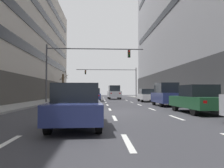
# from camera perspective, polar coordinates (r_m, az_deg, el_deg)

# --- Properties ---
(ground_plane) EXTENTS (120.00, 120.00, 0.00)m
(ground_plane) POSITION_cam_1_polar(r_m,az_deg,el_deg) (13.65, -0.21, -7.46)
(ground_plane) COLOR #38383D
(lane_stripe_l1_s2) EXTENTS (0.16, 2.00, 0.01)m
(lane_stripe_l1_s2) POSITION_cam_1_polar(r_m,az_deg,el_deg) (6.19, -26.55, -14.00)
(lane_stripe_l1_s2) COLOR silver
(lane_stripe_l1_s2) RESTS_ON ground
(lane_stripe_l1_s3) EXTENTS (0.16, 2.00, 0.01)m
(lane_stripe_l1_s3) POSITION_cam_1_polar(r_m,az_deg,el_deg) (10.91, -15.99, -8.77)
(lane_stripe_l1_s3) COLOR silver
(lane_stripe_l1_s3) RESTS_ON ground
(lane_stripe_l1_s4) EXTENTS (0.16, 2.00, 0.01)m
(lane_stripe_l1_s4) POSITION_cam_1_polar(r_m,az_deg,el_deg) (15.80, -11.96, -6.65)
(lane_stripe_l1_s4) COLOR silver
(lane_stripe_l1_s4) RESTS_ON ground
(lane_stripe_l1_s5) EXTENTS (0.16, 2.00, 0.01)m
(lane_stripe_l1_s5) POSITION_cam_1_polar(r_m,az_deg,el_deg) (20.74, -9.87, -5.52)
(lane_stripe_l1_s5) COLOR silver
(lane_stripe_l1_s5) RESTS_ON ground
(lane_stripe_l1_s6) EXTENTS (0.16, 2.00, 0.01)m
(lane_stripe_l1_s6) POSITION_cam_1_polar(r_m,az_deg,el_deg) (25.71, -8.58, -4.82)
(lane_stripe_l1_s6) COLOR silver
(lane_stripe_l1_s6) RESTS_ON ground
(lane_stripe_l1_s7) EXTENTS (0.16, 2.00, 0.01)m
(lane_stripe_l1_s7) POSITION_cam_1_polar(r_m,az_deg,el_deg) (30.69, -7.71, -4.35)
(lane_stripe_l1_s7) COLOR silver
(lane_stripe_l1_s7) RESTS_ON ground
(lane_stripe_l1_s8) EXTENTS (0.16, 2.00, 0.01)m
(lane_stripe_l1_s8) POSITION_cam_1_polar(r_m,az_deg,el_deg) (35.67, -7.09, -4.01)
(lane_stripe_l1_s8) COLOR silver
(lane_stripe_l1_s8) RESTS_ON ground
(lane_stripe_l1_s9) EXTENTS (0.16, 2.00, 0.01)m
(lane_stripe_l1_s9) POSITION_cam_1_polar(r_m,az_deg,el_deg) (40.66, -6.62, -3.75)
(lane_stripe_l1_s9) COLOR silver
(lane_stripe_l1_s9) RESTS_ON ground
(lane_stripe_l1_s10) EXTENTS (0.16, 2.00, 0.01)m
(lane_stripe_l1_s10) POSITION_cam_1_polar(r_m,az_deg,el_deg) (45.65, -6.25, -3.55)
(lane_stripe_l1_s10) COLOR silver
(lane_stripe_l1_s10) RESTS_ON ground
(lane_stripe_l2_s2) EXTENTS (0.16, 2.00, 0.01)m
(lane_stripe_l2_s2) POSITION_cam_1_polar(r_m,az_deg,el_deg) (5.76, 4.18, -15.12)
(lane_stripe_l2_s2) COLOR silver
(lane_stripe_l2_s2) RESTS_ON ground
(lane_stripe_l2_s3) EXTENTS (0.16, 2.00, 0.01)m
(lane_stripe_l2_s3) POSITION_cam_1_polar(r_m,az_deg,el_deg) (10.67, 0.66, -9.00)
(lane_stripe_l2_s3) COLOR silver
(lane_stripe_l2_s3) RESTS_ON ground
(lane_stripe_l2_s4) EXTENTS (0.16, 2.00, 0.01)m
(lane_stripe_l2_s4) POSITION_cam_1_polar(r_m,az_deg,el_deg) (15.64, -0.60, -6.74)
(lane_stripe_l2_s4) COLOR silver
(lane_stripe_l2_s4) RESTS_ON ground
(lane_stripe_l2_s5) EXTENTS (0.16, 2.00, 0.01)m
(lane_stripe_l2_s5) POSITION_cam_1_polar(r_m,az_deg,el_deg) (20.62, -1.25, -5.57)
(lane_stripe_l2_s5) COLOR silver
(lane_stripe_l2_s5) RESTS_ON ground
(lane_stripe_l2_s6) EXTENTS (0.16, 2.00, 0.01)m
(lane_stripe_l2_s6) POSITION_cam_1_polar(r_m,az_deg,el_deg) (25.61, -1.64, -4.85)
(lane_stripe_l2_s6) COLOR silver
(lane_stripe_l2_s6) RESTS_ON ground
(lane_stripe_l2_s7) EXTENTS (0.16, 2.00, 0.01)m
(lane_stripe_l2_s7) POSITION_cam_1_polar(r_m,az_deg,el_deg) (30.60, -1.91, -4.37)
(lane_stripe_l2_s7) COLOR silver
(lane_stripe_l2_s7) RESTS_ON ground
(lane_stripe_l2_s8) EXTENTS (0.16, 2.00, 0.01)m
(lane_stripe_l2_s8) POSITION_cam_1_polar(r_m,az_deg,el_deg) (35.60, -2.10, -4.02)
(lane_stripe_l2_s8) COLOR silver
(lane_stripe_l2_s8) RESTS_ON ground
(lane_stripe_l2_s9) EXTENTS (0.16, 2.00, 0.01)m
(lane_stripe_l2_s9) POSITION_cam_1_polar(r_m,az_deg,el_deg) (40.59, -2.24, -3.76)
(lane_stripe_l2_s9) COLOR silver
(lane_stripe_l2_s9) RESTS_ON ground
(lane_stripe_l2_s10) EXTENTS (0.16, 2.00, 0.01)m
(lane_stripe_l2_s10) POSITION_cam_1_polar(r_m,az_deg,el_deg) (45.59, -2.35, -3.56)
(lane_stripe_l2_s10) COLOR silver
(lane_stripe_l2_s10) RESTS_ON ground
(lane_stripe_l3_s3) EXTENTS (0.16, 2.00, 0.01)m
(lane_stripe_l3_s3) POSITION_cam_1_polar(r_m,az_deg,el_deg) (11.31, 16.68, -8.52)
(lane_stripe_l3_s3) COLOR silver
(lane_stripe_l3_s3) RESTS_ON ground
(lane_stripe_l3_s4) EXTENTS (0.16, 2.00, 0.01)m
(lane_stripe_l3_s4) POSITION_cam_1_polar(r_m,az_deg,el_deg) (16.08, 10.56, -6.57)
(lane_stripe_l3_s4) COLOR silver
(lane_stripe_l3_s4) RESTS_ON ground
(lane_stripe_l3_s5) EXTENTS (0.16, 2.00, 0.01)m
(lane_stripe_l3_s5) POSITION_cam_1_polar(r_m,az_deg,el_deg) (20.96, 7.28, -5.49)
(lane_stripe_l3_s5) COLOR silver
(lane_stripe_l3_s5) RESTS_ON ground
(lane_stripe_l3_s6) EXTENTS (0.16, 2.00, 0.01)m
(lane_stripe_l3_s6) POSITION_cam_1_polar(r_m,az_deg,el_deg) (25.88, 5.25, -4.81)
(lane_stripe_l3_s6) COLOR silver
(lane_stripe_l3_s6) RESTS_ON ground
(lane_stripe_l3_s7) EXTENTS (0.16, 2.00, 0.01)m
(lane_stripe_l3_s7) POSITION_cam_1_polar(r_m,az_deg,el_deg) (30.83, 3.87, -4.35)
(lane_stripe_l3_s7) COLOR silver
(lane_stripe_l3_s7) RESTS_ON ground
(lane_stripe_l3_s8) EXTENTS (0.16, 2.00, 0.01)m
(lane_stripe_l3_s8) POSITION_cam_1_polar(r_m,az_deg,el_deg) (35.79, 2.88, -4.01)
(lane_stripe_l3_s8) COLOR silver
(lane_stripe_l3_s8) RESTS_ON ground
(lane_stripe_l3_s9) EXTENTS (0.16, 2.00, 0.01)m
(lane_stripe_l3_s9) POSITION_cam_1_polar(r_m,az_deg,el_deg) (40.77, 2.12, -3.75)
(lane_stripe_l3_s9) COLOR silver
(lane_stripe_l3_s9) RESTS_ON ground
(lane_stripe_l3_s10) EXTENTS (0.16, 2.00, 0.01)m
(lane_stripe_l3_s10) POSITION_cam_1_polar(r_m,az_deg,el_deg) (45.74, 1.53, -3.55)
(lane_stripe_l3_s10) COLOR silver
(lane_stripe_l3_s10) RESTS_ON ground
(car_driving_0) EXTENTS (2.10, 4.71, 2.25)m
(car_driving_0) POSITION_cam_1_polar(r_m,az_deg,el_deg) (35.55, 0.55, -2.23)
(car_driving_0) COLOR black
(car_driving_0) RESTS_ON ground
(car_driving_1) EXTENTS (1.94, 4.32, 1.59)m
(car_driving_1) POSITION_cam_1_polar(r_m,az_deg,el_deg) (8.06, -9.40, -5.70)
(car_driving_1) COLOR black
(car_driving_1) RESTS_ON ground
(car_driving_2) EXTENTS (1.93, 4.52, 1.69)m
(car_driving_2) POSITION_cam_1_polar(r_m,az_deg,el_deg) (28.42, -4.92, -2.88)
(car_driving_2) COLOR black
(car_driving_2) RESTS_ON ground
(car_parked_1) EXTENTS (1.97, 4.55, 1.69)m
(car_parked_1) POSITION_cam_1_polar(r_m,az_deg,el_deg) (13.95, 21.66, -3.78)
(car_parked_1) COLOR black
(car_parked_1) RESTS_ON ground
(car_parked_2) EXTENTS (1.80, 4.24, 2.04)m
(car_parked_2) POSITION_cam_1_polar(r_m,az_deg,el_deg) (19.65, 14.12, -2.74)
(car_parked_2) COLOR black
(car_parked_2) RESTS_ON ground
(car_parked_3) EXTENTS (1.90, 4.30, 1.59)m
(car_parked_3) POSITION_cam_1_polar(r_m,az_deg,el_deg) (27.33, 9.14, -3.00)
(car_parked_3) COLOR black
(car_parked_3) RESTS_ON ground
(traffic_signal_0) EXTENTS (10.86, 0.35, 6.35)m
(traffic_signal_0) POSITION_cam_1_polar(r_m,az_deg,el_deg) (24.28, -9.01, 6.03)
(traffic_signal_0) COLOR #4C4C51
(traffic_signal_0) RESTS_ON sidewalk_left
(traffic_signal_1) EXTENTS (12.06, 0.35, 5.91)m
(traffic_signal_1) POSITION_cam_1_polar(r_m,az_deg,el_deg) (43.16, 1.11, 2.22)
(traffic_signal_1) COLOR #4C4C51
(traffic_signal_1) RESTS_ON sidewalk_right
(street_tree_0) EXTENTS (1.53, 1.56, 4.80)m
(street_tree_0) POSITION_cam_1_polar(r_m,az_deg,el_deg) (39.39, -12.86, -0.37)
(street_tree_0) COLOR #4C3823
(street_tree_0) RESTS_ON sidewalk_left
(pedestrian_0) EXTENTS (0.49, 0.32, 1.55)m
(pedestrian_0) POSITION_cam_1_polar(r_m,az_deg,el_deg) (30.35, 14.15, -2.40)
(pedestrian_0) COLOR brown
(pedestrian_0) RESTS_ON sidewalk_right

